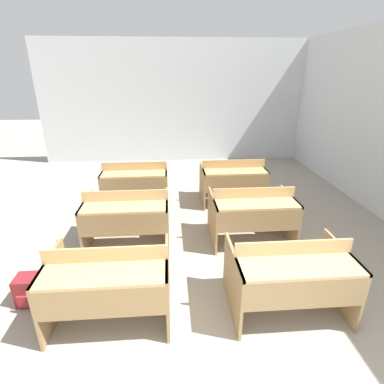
{
  "coord_description": "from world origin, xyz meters",
  "views": [
    {
      "loc": [
        -0.15,
        -0.73,
        2.27
      ],
      "look_at": [
        0.15,
        3.1,
        0.71
      ],
      "focal_mm": 28.0,
      "sensor_mm": 36.0,
      "label": 1
    }
  ],
  "objects_px": {
    "bench_second_right": "(252,212)",
    "bench_third_left": "(136,182)",
    "bench_front_right": "(289,273)",
    "bench_second_left": "(127,216)",
    "bench_front_left": "(109,281)",
    "bench_third_right": "(233,180)",
    "schoolbag": "(31,290)"
  },
  "relations": [
    {
      "from": "bench_second_right",
      "to": "bench_third_left",
      "type": "bearing_deg",
      "value": 141.89
    },
    {
      "from": "bench_front_right",
      "to": "bench_second_left",
      "type": "bearing_deg",
      "value": 141.32
    },
    {
      "from": "bench_front_right",
      "to": "bench_second_right",
      "type": "xyz_separation_m",
      "value": [
        -0.01,
        1.36,
        0.0
      ]
    },
    {
      "from": "bench_third_left",
      "to": "bench_second_right",
      "type": "bearing_deg",
      "value": -38.11
    },
    {
      "from": "bench_second_right",
      "to": "bench_front_right",
      "type": "bearing_deg",
      "value": -89.61
    },
    {
      "from": "bench_second_left",
      "to": "bench_second_right",
      "type": "height_order",
      "value": "same"
    },
    {
      "from": "bench_front_left",
      "to": "bench_second_right",
      "type": "distance_m",
      "value": 2.18
    },
    {
      "from": "bench_front_left",
      "to": "bench_second_right",
      "type": "height_order",
      "value": "same"
    },
    {
      "from": "bench_second_right",
      "to": "bench_third_right",
      "type": "distance_m",
      "value": 1.36
    },
    {
      "from": "bench_front_right",
      "to": "schoolbag",
      "type": "relative_size",
      "value": 3.6
    },
    {
      "from": "bench_third_right",
      "to": "schoolbag",
      "type": "height_order",
      "value": "bench_third_right"
    },
    {
      "from": "bench_third_left",
      "to": "bench_third_right",
      "type": "relative_size",
      "value": 1.0
    },
    {
      "from": "bench_front_left",
      "to": "bench_third_right",
      "type": "height_order",
      "value": "same"
    },
    {
      "from": "bench_third_left",
      "to": "schoolbag",
      "type": "relative_size",
      "value": 3.6
    },
    {
      "from": "bench_front_left",
      "to": "bench_second_left",
      "type": "distance_m",
      "value": 1.37
    },
    {
      "from": "bench_third_right",
      "to": "bench_second_left",
      "type": "bearing_deg",
      "value": -142.36
    },
    {
      "from": "bench_second_left",
      "to": "bench_third_left",
      "type": "xyz_separation_m",
      "value": [
        -0.01,
        1.33,
        0.0
      ]
    },
    {
      "from": "bench_front_left",
      "to": "bench_third_left",
      "type": "distance_m",
      "value": 2.7
    },
    {
      "from": "bench_front_right",
      "to": "schoolbag",
      "type": "bearing_deg",
      "value": 173.45
    },
    {
      "from": "bench_front_right",
      "to": "bench_third_right",
      "type": "distance_m",
      "value": 2.72
    },
    {
      "from": "schoolbag",
      "to": "bench_second_left",
      "type": "bearing_deg",
      "value": 51.25
    },
    {
      "from": "bench_front_left",
      "to": "bench_third_right",
      "type": "bearing_deg",
      "value": 57.35
    },
    {
      "from": "bench_front_right",
      "to": "bench_third_right",
      "type": "relative_size",
      "value": 1.0
    },
    {
      "from": "bench_second_right",
      "to": "schoolbag",
      "type": "relative_size",
      "value": 3.6
    },
    {
      "from": "bench_second_left",
      "to": "bench_third_right",
      "type": "relative_size",
      "value": 1.0
    },
    {
      "from": "bench_front_left",
      "to": "bench_second_left",
      "type": "relative_size",
      "value": 1.0
    },
    {
      "from": "bench_front_left",
      "to": "bench_front_right",
      "type": "bearing_deg",
      "value": -0.75
    },
    {
      "from": "schoolbag",
      "to": "bench_third_right",
      "type": "bearing_deg",
      "value": 42.94
    },
    {
      "from": "bench_third_left",
      "to": "bench_front_right",
      "type": "bearing_deg",
      "value": -57.3
    },
    {
      "from": "bench_second_right",
      "to": "schoolbag",
      "type": "bearing_deg",
      "value": -157.82
    },
    {
      "from": "bench_front_left",
      "to": "bench_second_left",
      "type": "height_order",
      "value": "same"
    },
    {
      "from": "bench_second_right",
      "to": "bench_third_right",
      "type": "relative_size",
      "value": 1.0
    }
  ]
}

